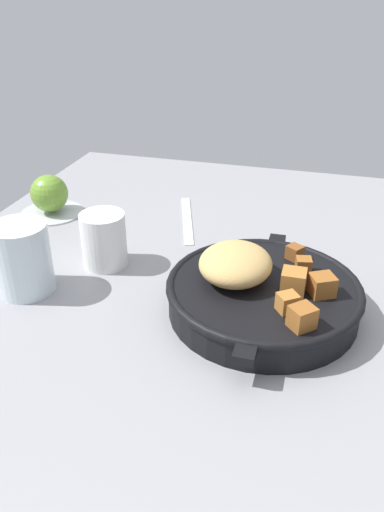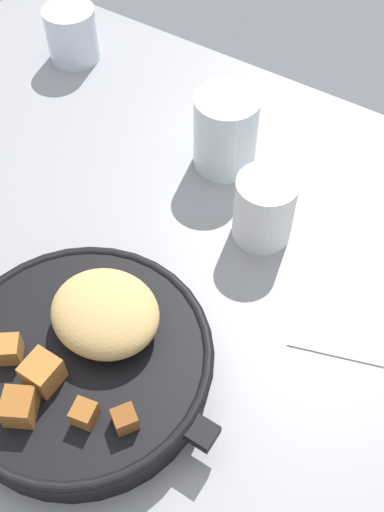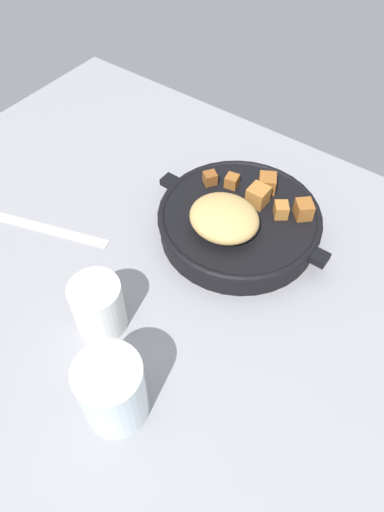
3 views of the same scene
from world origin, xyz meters
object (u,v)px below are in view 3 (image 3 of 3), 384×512
object	(u,v)px
cast_iron_skillet	(238,221)
water_glass_tall	(112,391)
white_creamer_pitcher	(99,306)
butter_knife	(51,230)

from	to	relation	value
cast_iron_skillet	water_glass_tall	distance (cm)	33.07
white_creamer_pitcher	cast_iron_skillet	bearing A→B (deg)	-103.41
butter_knife	white_creamer_pitcher	size ratio (longest dim) A/B	2.38
water_glass_tall	cast_iron_skillet	bearing A→B (deg)	-83.51
butter_knife	water_glass_tall	bearing A→B (deg)	133.35
cast_iron_skillet	butter_knife	world-z (taller)	cast_iron_skillet
cast_iron_skillet	butter_knife	size ratio (longest dim) A/B	1.50
white_creamer_pitcher	water_glass_tall	xyz separation A→B (cm)	(-9.70, 7.78, 0.84)
white_creamer_pitcher	butter_knife	bearing A→B (deg)	-22.41
cast_iron_skillet	white_creamer_pitcher	xyz separation A→B (cm)	(5.97, 25.02, 1.16)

